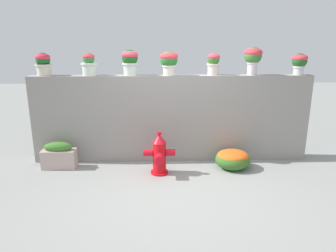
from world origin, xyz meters
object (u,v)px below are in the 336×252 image
object	(u,v)px
potted_plant_4	(213,62)
potted_plant_2	(130,60)
potted_plant_0	(43,63)
fire_hydrant	(159,155)
potted_plant_1	(89,64)
potted_plant_5	(253,56)
potted_plant_3	(169,60)
planter_box	(59,156)
potted_plant_6	(299,61)
flower_bush_left	(233,158)

from	to	relation	value
potted_plant_4	potted_plant_2	bearing A→B (deg)	179.80
potted_plant_0	fire_hydrant	bearing A→B (deg)	-19.54
potted_plant_0	potted_plant_1	world-z (taller)	potted_plant_0
potted_plant_1	potted_plant_5	xyz separation A→B (m)	(2.97, -0.03, 0.13)
potted_plant_1	fire_hydrant	distance (m)	2.08
potted_plant_3	planter_box	distance (m)	2.63
potted_plant_1	planter_box	size ratio (longest dim) A/B	0.67
potted_plant_3	fire_hydrant	distance (m)	1.71
potted_plant_4	planter_box	xyz separation A→B (m)	(-2.82, -0.43, -1.63)
potted_plant_4	planter_box	bearing A→B (deg)	-171.41
potted_plant_0	planter_box	xyz separation A→B (m)	(0.26, -0.43, -1.62)
potted_plant_0	potted_plant_3	xyz separation A→B (m)	(2.26, -0.06, 0.04)
potted_plant_6	potted_plant_2	bearing A→B (deg)	178.98
potted_plant_2	potted_plant_1	bearing A→B (deg)	-178.62
potted_plant_2	potted_plant_6	world-z (taller)	potted_plant_2
potted_plant_5	flower_bush_left	size ratio (longest dim) A/B	0.80
potted_plant_4	planter_box	size ratio (longest dim) A/B	0.67
potted_plant_5	fire_hydrant	xyz separation A→B (m)	(-1.72, -0.70, -1.62)
potted_plant_3	planter_box	xyz separation A→B (m)	(-2.01, -0.36, -1.67)
potted_plant_0	potted_plant_2	world-z (taller)	potted_plant_2
potted_plant_0	potted_plant_6	distance (m)	4.66
fire_hydrant	planter_box	xyz separation A→B (m)	(-1.82, 0.31, -0.11)
potted_plant_5	potted_plant_6	size ratio (longest dim) A/B	1.29
potted_plant_1	flower_bush_left	xyz separation A→B (m)	(2.58, -0.53, -1.65)
potted_plant_1	planter_box	distance (m)	1.75
potted_plant_4	planter_box	world-z (taller)	potted_plant_4
potted_plant_3	fire_hydrant	size ratio (longest dim) A/B	0.58
potted_plant_3	potted_plant_6	distance (m)	2.39
potted_plant_0	potted_plant_5	world-z (taller)	potted_plant_5
potted_plant_2	fire_hydrant	size ratio (longest dim) A/B	0.61
flower_bush_left	potted_plant_5	bearing A→B (deg)	52.54
potted_plant_2	flower_bush_left	xyz separation A→B (m)	(1.85, -0.55, -1.72)
potted_plant_6	flower_bush_left	bearing A→B (deg)	-158.34
potted_plant_5	fire_hydrant	distance (m)	2.46
potted_plant_1	potted_plant_3	size ratio (longest dim) A/B	0.91
potted_plant_2	potted_plant_3	xyz separation A→B (m)	(0.71, -0.07, -0.00)
planter_box	flower_bush_left	bearing A→B (deg)	-2.18
potted_plant_1	potted_plant_2	xyz separation A→B (m)	(0.74, 0.02, 0.06)
potted_plant_6	planter_box	size ratio (longest dim) A/B	0.66
potted_plant_5	potted_plant_0	bearing A→B (deg)	179.42
planter_box	fire_hydrant	bearing A→B (deg)	-9.67
potted_plant_2	planter_box	bearing A→B (deg)	-161.65
potted_plant_2	potted_plant_5	distance (m)	2.24
potted_plant_6	planter_box	bearing A→B (deg)	-175.10
potted_plant_4	fire_hydrant	size ratio (longest dim) A/B	0.53
potted_plant_0	potted_plant_4	size ratio (longest dim) A/B	1.02
potted_plant_6	potted_plant_3	bearing A→B (deg)	-179.66
flower_bush_left	potted_plant_0	bearing A→B (deg)	170.88
potted_plant_0	potted_plant_4	world-z (taller)	potted_plant_0
fire_hydrant	potted_plant_1	bearing A→B (deg)	150.00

